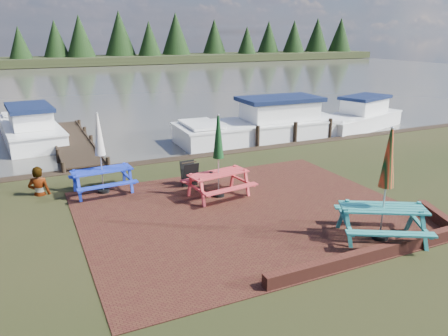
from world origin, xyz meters
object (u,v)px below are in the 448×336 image
chalkboard (189,174)px  boat_near (265,127)px  jetty (72,142)px  boat_jetty (30,129)px  picnic_table_teal (384,202)px  picnic_table_red (218,169)px  person (36,167)px  boat_far (358,118)px  picnic_table_blue (101,166)px

chalkboard → boat_near: (5.91, 5.27, 0.05)m
jetty → boat_jetty: bearing=125.5°
picnic_table_teal → jetty: picnic_table_teal is taller
picnic_table_red → boat_near: bearing=42.1°
jetty → person: (-1.71, -6.35, 0.80)m
jetty → boat_jetty: 2.84m
chalkboard → boat_near: size_ratio=0.10×
chalkboard → boat_far: boat_far is taller
picnic_table_blue → boat_jetty: bearing=97.8°
boat_far → person: (-16.37, -4.19, 0.54)m
picnic_table_red → jetty: (-3.30, 8.83, -0.78)m
picnic_table_red → person: 5.59m
boat_far → person: bearing=86.5°
jetty → boat_near: (8.73, -2.28, 0.36)m
boat_near → person: (-10.45, -4.06, 0.44)m
picnic_table_blue → jetty: bearing=88.0°
jetty → boat_jetty: (-1.64, 2.30, 0.29)m
chalkboard → boat_jetty: boat_jetty is taller
chalkboard → jetty: (-2.82, 7.55, -0.31)m
picnic_table_blue → person: 1.95m
picnic_table_red → boat_jetty: picnic_table_red is taller
picnic_table_red → boat_near: 8.52m
jetty → boat_near: 9.03m
boat_jetty → boat_far: boat_jetty is taller
picnic_table_red → picnic_table_blue: size_ratio=1.01×
person → boat_jetty: bearing=-70.5°
chalkboard → person: (-4.54, 1.21, 0.49)m
picnic_table_teal → boat_far: size_ratio=0.43×
picnic_table_teal → boat_far: picnic_table_teal is taller
jetty → picnic_table_blue: bearing=-88.9°
picnic_table_teal → jetty: 14.35m
person → boat_near: bearing=-138.8°
jetty → boat_far: boat_far is taller
picnic_table_red → boat_far: 13.19m
person → boat_far: bearing=-145.7°
picnic_table_red → jetty: bearing=102.3°
boat_jetty → boat_far: size_ratio=1.10×
boat_far → person: 16.91m
boat_jetty → boat_near: bearing=-28.7°
picnic_table_red → chalkboard: picnic_table_red is taller
picnic_table_blue → boat_jetty: (-1.77, 9.28, -0.49)m
picnic_table_teal → picnic_table_red: bearing=148.3°
chalkboard → picnic_table_teal: bearing=-66.5°
picnic_table_teal → picnic_table_red: 4.94m
boat_jetty → boat_far: 16.90m
picnic_table_red → boat_far: (11.36, 6.67, -0.52)m
chalkboard → person: bearing=161.4°
picnic_table_teal → person: (-7.41, 6.80, -0.06)m
boat_jetty → chalkboard: bearing=-70.4°
chalkboard → picnic_table_red: bearing=-73.4°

